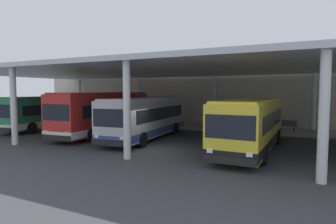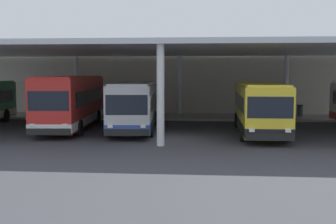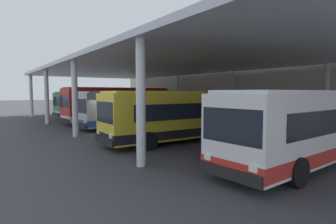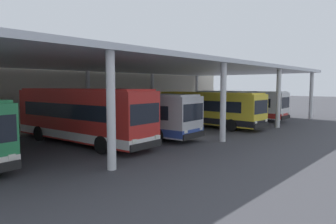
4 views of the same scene
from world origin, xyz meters
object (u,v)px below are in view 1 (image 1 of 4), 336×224
Objects in this scene: bus_second_bay at (105,113)px; bench_waiting at (286,125)px; trash_bin at (324,127)px; bus_far_bay at (251,124)px; bus_middle_bay at (147,117)px; bus_nearest_bay at (49,112)px.

bus_second_bay is 15.92m from bench_waiting.
bus_far_bay is at bearing -115.48° from trash_bin.
bus_middle_bay is 1.01× the size of bus_far_bay.
bus_nearest_bay is 22.40m from bench_waiting.
bus_middle_bay reaches higher than bench_waiting.
bus_second_bay is 4.39m from bus_middle_bay.
bus_nearest_bay is at bearing -161.00° from bench_waiting.
bus_middle_bay reaches higher than trash_bin.
bus_far_bay reaches higher than trash_bin.
bench_waiting is at bearing 19.00° from bus_nearest_bay.
trash_bin is at bearing 16.92° from bus_nearest_bay.
bus_far_bay is 10.34m from trash_bin.
bus_nearest_bay reaches higher than trash_bin.
bus_middle_bay is 12.51m from bench_waiting.
bus_far_bay is (12.39, -1.40, -0.19)m from bus_second_bay.
bus_far_bay is at bearing -98.76° from bench_waiting.
bus_nearest_bay and bus_middle_bay have the same top height.
trash_bin is (12.45, 8.21, -0.98)m from bus_middle_bay.
bus_middle_bay and bus_far_bay have the same top height.
bus_nearest_bay is 11.75m from bus_middle_bay.
trash_bin is at bearing 25.14° from bus_second_bay.
bus_nearest_bay is 1.01× the size of bus_far_bay.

